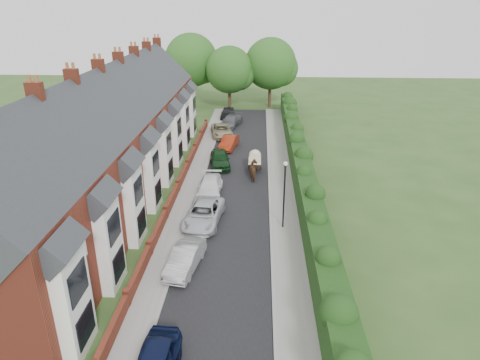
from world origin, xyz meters
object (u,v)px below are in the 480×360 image
at_px(car_black, 228,113).
at_px(lamppost, 284,187).
at_px(car_silver_a, 185,259).
at_px(car_white, 210,187).
at_px(car_green, 220,159).
at_px(car_beige, 222,131).
at_px(horse, 254,171).
at_px(car_silver_b, 204,214).
at_px(car_grey, 231,121).
at_px(car_red, 229,142).
at_px(horse_cart, 255,160).

bearing_deg(car_black, lamppost, -76.98).
relative_size(car_silver_a, car_white, 0.89).
xyz_separation_m(car_green, car_beige, (-0.71, 10.18, -0.08)).
xyz_separation_m(car_black, horse, (4.11, -22.00, 0.10)).
distance_m(car_silver_b, car_green, 11.68).
bearing_deg(lamppost, car_white, 136.70).
height_order(lamppost, car_green, lamppost).
bearing_deg(car_grey, car_silver_a, -76.63).
relative_size(car_red, car_black, 0.95).
xyz_separation_m(car_white, horse_cart, (3.71, 5.60, 0.44)).
height_order(car_beige, horse, horse).
bearing_deg(car_black, car_grey, -77.68).
bearing_deg(car_silver_b, car_beige, 96.97).
relative_size(car_white, car_black, 1.08).
relative_size(lamppost, car_silver_a, 1.21).
relative_size(car_red, horse_cart, 1.53).
xyz_separation_m(lamppost, car_silver_a, (-6.22, -5.34, -2.59)).
bearing_deg(car_grey, horse, -64.91).
distance_m(car_green, horse_cart, 3.63).
distance_m(car_silver_a, car_beige, 27.72).
bearing_deg(car_silver_b, car_silver_a, -88.45).
bearing_deg(car_silver_b, car_black, 96.41).
distance_m(lamppost, car_silver_b, 6.38).
xyz_separation_m(car_grey, car_black, (-0.78, 4.06, 0.04)).
relative_size(lamppost, car_white, 1.08).
xyz_separation_m(car_silver_b, horse_cart, (3.60, 10.66, 0.39)).
xyz_separation_m(lamppost, car_black, (-6.33, 31.00, -2.54)).
bearing_deg(car_silver_a, car_green, 98.20).
bearing_deg(horse_cart, car_black, 101.72).
height_order(lamppost, horse, lamppost).
height_order(lamppost, horse_cart, lamppost).
bearing_deg(lamppost, car_grey, 101.65).
height_order(car_red, car_grey, car_grey).
bearing_deg(car_silver_a, car_black, 100.12).
distance_m(car_silver_a, car_grey, 32.29).
height_order(car_green, horse_cart, horse_cart).
relative_size(lamppost, car_grey, 1.06).
relative_size(car_white, car_grey, 0.98).
bearing_deg(car_red, car_silver_b, -82.29).
bearing_deg(car_black, horse, -77.93).
relative_size(car_grey, horse_cart, 1.77).
height_order(car_red, horse_cart, horse_cart).
height_order(car_beige, horse_cart, horse_cart).
bearing_deg(horse_cart, car_red, 114.20).
height_order(lamppost, car_red, lamppost).
relative_size(car_green, car_beige, 0.90).
distance_m(car_silver_a, car_red, 23.17).
distance_m(car_white, car_green, 6.62).
bearing_deg(horse_cart, car_white, -123.53).
distance_m(car_beige, car_black, 8.63).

